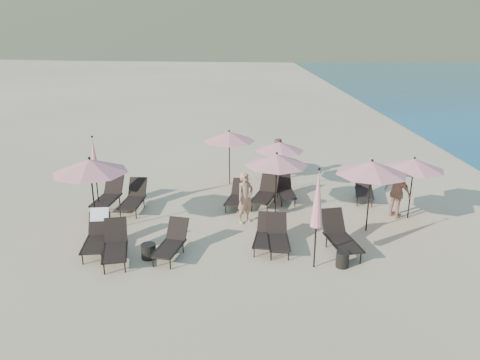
{
  "coord_description": "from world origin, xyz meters",
  "views": [
    {
      "loc": [
        -1.12,
        -11.88,
        6.18
      ],
      "look_at": [
        -0.81,
        3.5,
        1.1
      ],
      "focal_mm": 35.0,
      "sensor_mm": 36.0,
      "label": 1
    }
  ],
  "objects_px": {
    "lounger_2": "(171,242)",
    "umbrella_closed_0": "(318,199)",
    "lounger_9": "(266,192)",
    "side_table_0": "(149,251)",
    "lounger_1": "(115,245)",
    "lounger_3": "(265,234)",
    "side_table_1": "(342,260)",
    "beachgoer_b": "(277,159)",
    "lounger_11": "(364,188)",
    "umbrella_open_2": "(372,168)",
    "umbrella_open_5": "(414,164)",
    "lounger_6": "(109,195)",
    "lounger_0": "(97,234)",
    "lounger_5": "(340,235)",
    "lounger_8": "(237,196)",
    "umbrella_open_1": "(277,160)",
    "umbrella_open_3": "(229,136)",
    "umbrella_open_4": "(280,146)",
    "umbrella_open_0": "(90,166)",
    "beachgoer_c": "(397,193)",
    "lounger_7": "(134,198)",
    "lounger_10": "(285,189)",
    "lounger_4": "(278,236)",
    "beachgoer_a": "(245,198)"
  },
  "relations": [
    {
      "from": "lounger_5",
      "to": "umbrella_open_5",
      "type": "height_order",
      "value": "umbrella_open_5"
    },
    {
      "from": "lounger_1",
      "to": "side_table_1",
      "type": "xyz_separation_m",
      "value": [
        6.19,
        -0.54,
        -0.24
      ]
    },
    {
      "from": "umbrella_open_3",
      "to": "umbrella_closed_0",
      "type": "relative_size",
      "value": 0.81
    },
    {
      "from": "lounger_0",
      "to": "umbrella_closed_0",
      "type": "xyz_separation_m",
      "value": [
        6.08,
        -1.14,
        1.45
      ]
    },
    {
      "from": "lounger_0",
      "to": "lounger_10",
      "type": "relative_size",
      "value": 1.1
    },
    {
      "from": "lounger_0",
      "to": "lounger_7",
      "type": "height_order",
      "value": "lounger_0"
    },
    {
      "from": "umbrella_open_0",
      "to": "lounger_2",
      "type": "bearing_deg",
      "value": -32.57
    },
    {
      "from": "lounger_0",
      "to": "side_table_0",
      "type": "bearing_deg",
      "value": -23.94
    },
    {
      "from": "lounger_1",
      "to": "lounger_7",
      "type": "distance_m",
      "value": 3.72
    },
    {
      "from": "lounger_7",
      "to": "umbrella_open_1",
      "type": "bearing_deg",
      "value": -3.69
    },
    {
      "from": "lounger_1",
      "to": "lounger_11",
      "type": "height_order",
      "value": "lounger_1"
    },
    {
      "from": "umbrella_open_2",
      "to": "umbrella_open_5",
      "type": "bearing_deg",
      "value": 30.52
    },
    {
      "from": "umbrella_open_0",
      "to": "umbrella_open_5",
      "type": "height_order",
      "value": "umbrella_open_0"
    },
    {
      "from": "lounger_3",
      "to": "umbrella_open_2",
      "type": "xyz_separation_m",
      "value": [
        3.29,
        1.06,
        1.68
      ]
    },
    {
      "from": "lounger_9",
      "to": "side_table_0",
      "type": "relative_size",
      "value": 4.4
    },
    {
      "from": "lounger_3",
      "to": "lounger_8",
      "type": "xyz_separation_m",
      "value": [
        -0.78,
        3.24,
        0.01
      ]
    },
    {
      "from": "umbrella_open_3",
      "to": "umbrella_open_5",
      "type": "relative_size",
      "value": 1.05
    },
    {
      "from": "lounger_2",
      "to": "lounger_8",
      "type": "relative_size",
      "value": 1.04
    },
    {
      "from": "lounger_1",
      "to": "lounger_11",
      "type": "distance_m",
      "value": 9.35
    },
    {
      "from": "lounger_10",
      "to": "side_table_1",
      "type": "bearing_deg",
      "value": -81.98
    },
    {
      "from": "lounger_1",
      "to": "lounger_3",
      "type": "distance_m",
      "value": 4.25
    },
    {
      "from": "lounger_7",
      "to": "side_table_0",
      "type": "height_order",
      "value": "lounger_7"
    },
    {
      "from": "lounger_2",
      "to": "lounger_8",
      "type": "xyz_separation_m",
      "value": [
        1.89,
        3.75,
        -0.02
      ]
    },
    {
      "from": "lounger_11",
      "to": "lounger_1",
      "type": "bearing_deg",
      "value": -138.4
    },
    {
      "from": "lounger_8",
      "to": "umbrella_open_4",
      "type": "xyz_separation_m",
      "value": [
        1.66,
        1.61,
        1.4
      ]
    },
    {
      "from": "umbrella_open_0",
      "to": "beachgoer_c",
      "type": "distance_m",
      "value": 9.95
    },
    {
      "from": "lounger_0",
      "to": "beachgoer_b",
      "type": "xyz_separation_m",
      "value": [
        5.81,
        6.47,
        0.37
      ]
    },
    {
      "from": "umbrella_open_4",
      "to": "lounger_11",
      "type": "bearing_deg",
      "value": -17.77
    },
    {
      "from": "lounger_0",
      "to": "lounger_5",
      "type": "bearing_deg",
      "value": -6.17
    },
    {
      "from": "lounger_10",
      "to": "lounger_0",
      "type": "bearing_deg",
      "value": -148.54
    },
    {
      "from": "lounger_7",
      "to": "umbrella_open_1",
      "type": "distance_m",
      "value": 5.19
    },
    {
      "from": "lounger_0",
      "to": "lounger_3",
      "type": "xyz_separation_m",
      "value": [
        4.85,
        0.1,
        -0.1
      ]
    },
    {
      "from": "lounger_0",
      "to": "umbrella_open_0",
      "type": "height_order",
      "value": "umbrella_open_0"
    },
    {
      "from": "lounger_0",
      "to": "umbrella_open_3",
      "type": "distance_m",
      "value": 7.14
    },
    {
      "from": "lounger_3",
      "to": "lounger_5",
      "type": "distance_m",
      "value": 2.14
    },
    {
      "from": "beachgoer_a",
      "to": "beachgoer_b",
      "type": "distance_m",
      "value": 4.79
    },
    {
      "from": "side_table_0",
      "to": "beachgoer_c",
      "type": "distance_m",
      "value": 8.39
    },
    {
      "from": "lounger_8",
      "to": "umbrella_open_1",
      "type": "bearing_deg",
      "value": -21.88
    },
    {
      "from": "lounger_4",
      "to": "umbrella_closed_0",
      "type": "distance_m",
      "value": 2.08
    },
    {
      "from": "umbrella_closed_0",
      "to": "side_table_1",
      "type": "relative_size",
      "value": 6.45
    },
    {
      "from": "lounger_7",
      "to": "lounger_6",
      "type": "bearing_deg",
      "value": 171.22
    },
    {
      "from": "lounger_4",
      "to": "umbrella_open_1",
      "type": "xyz_separation_m",
      "value": [
        0.15,
        2.45,
        1.59
      ]
    },
    {
      "from": "umbrella_closed_0",
      "to": "beachgoer_c",
      "type": "distance_m",
      "value": 4.9
    },
    {
      "from": "side_table_1",
      "to": "beachgoer_b",
      "type": "xyz_separation_m",
      "value": [
        -1.03,
        7.62,
        0.65
      ]
    },
    {
      "from": "lounger_2",
      "to": "umbrella_closed_0",
      "type": "relative_size",
      "value": 0.6
    },
    {
      "from": "lounger_6",
      "to": "umbrella_open_5",
      "type": "distance_m",
      "value": 10.48
    },
    {
      "from": "beachgoer_b",
      "to": "lounger_1",
      "type": "bearing_deg",
      "value": -47.11
    },
    {
      "from": "lounger_6",
      "to": "lounger_9",
      "type": "relative_size",
      "value": 0.99
    },
    {
      "from": "side_table_0",
      "to": "side_table_1",
      "type": "bearing_deg",
      "value": -6.53
    },
    {
      "from": "side_table_1",
      "to": "beachgoer_b",
      "type": "height_order",
      "value": "beachgoer_b"
    }
  ]
}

